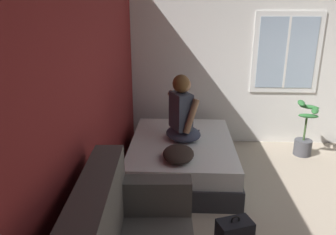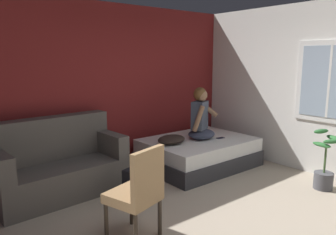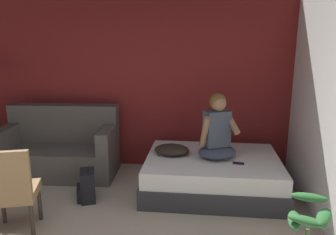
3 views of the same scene
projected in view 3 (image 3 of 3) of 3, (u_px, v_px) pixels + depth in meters
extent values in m
cube|color=maroon|center=(130.00, 83.00, 5.24)|extent=(10.00, 0.16, 2.70)
cube|color=#2D2D33|center=(212.00, 181.00, 4.51)|extent=(1.83, 1.38, 0.26)
cube|color=white|center=(212.00, 165.00, 4.46)|extent=(1.78, 1.33, 0.22)
cube|color=#514C47|center=(60.00, 161.00, 4.99)|extent=(1.74, 0.89, 0.44)
cube|color=#514C47|center=(64.00, 123.00, 5.16)|extent=(1.71, 0.33, 0.60)
cube|color=#514C47|center=(9.00, 137.00, 4.94)|extent=(0.22, 0.81, 0.32)
cube|color=#514C47|center=(108.00, 138.00, 4.87)|extent=(0.22, 0.81, 0.32)
cylinder|color=#382D23|center=(40.00, 203.00, 3.76)|extent=(0.04, 0.04, 0.40)
cylinder|color=#382D23|center=(3.00, 206.00, 3.69)|extent=(0.04, 0.04, 0.40)
cylinder|color=#382D23|center=(32.00, 222.00, 3.38)|extent=(0.04, 0.04, 0.40)
cube|color=#9E7A51|center=(15.00, 193.00, 3.48)|extent=(0.57, 0.57, 0.10)
cube|color=#9E7A51|center=(6.00, 175.00, 3.22)|extent=(0.46, 0.19, 0.48)
ellipsoid|color=#383D51|center=(217.00, 152.00, 4.39)|extent=(0.66, 0.62, 0.16)
cube|color=#3F4756|center=(217.00, 128.00, 4.35)|extent=(0.38, 0.32, 0.48)
cylinder|color=#936B4C|center=(205.00, 132.00, 4.24)|extent=(0.17, 0.23, 0.44)
cylinder|color=#936B4C|center=(231.00, 121.00, 4.31)|extent=(0.24, 0.37, 0.29)
sphere|color=#936B4C|center=(218.00, 103.00, 4.25)|extent=(0.21, 0.21, 0.21)
ellipsoid|color=brown|center=(218.00, 102.00, 4.27)|extent=(0.30, 0.30, 0.23)
cube|color=black|center=(88.00, 186.00, 4.21)|extent=(0.27, 0.34, 0.40)
cube|color=black|center=(79.00, 193.00, 4.21)|extent=(0.13, 0.24, 0.18)
torus|color=black|center=(87.00, 170.00, 4.16)|extent=(0.04, 0.09, 0.09)
ellipsoid|color=#2D231E|center=(172.00, 150.00, 4.51)|extent=(0.48, 0.36, 0.14)
cube|color=black|center=(238.00, 163.00, 4.20)|extent=(0.15, 0.09, 0.01)
ellipsoid|color=#2D6B33|center=(294.00, 220.00, 2.56)|extent=(0.15, 0.29, 0.06)
ellipsoid|color=#2D6B33|center=(324.00, 217.00, 2.46)|extent=(0.22, 0.29, 0.06)
ellipsoid|color=#2D6B33|center=(309.00, 197.00, 2.59)|extent=(0.29, 0.15, 0.06)
ellipsoid|color=#2D6B33|center=(307.00, 221.00, 2.44)|extent=(0.30, 0.21, 0.06)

